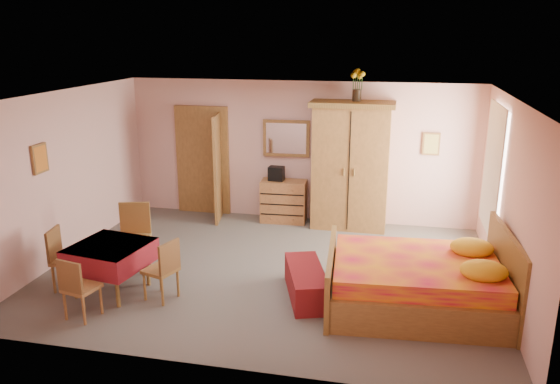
% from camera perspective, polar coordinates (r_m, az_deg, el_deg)
% --- Properties ---
extents(floor, '(6.50, 6.50, 0.00)m').
position_cam_1_polar(floor, '(8.26, -1.13, -8.22)').
color(floor, slate).
rests_on(floor, ground).
extents(ceiling, '(6.50, 6.50, 0.00)m').
position_cam_1_polar(ceiling, '(7.56, -1.24, 10.02)').
color(ceiling, brown).
rests_on(ceiling, wall_back).
extents(wall_back, '(6.50, 0.10, 2.60)m').
position_cam_1_polar(wall_back, '(10.18, 2.07, 4.25)').
color(wall_back, beige).
rests_on(wall_back, floor).
extents(wall_front, '(6.50, 0.10, 2.60)m').
position_cam_1_polar(wall_front, '(5.54, -7.20, -6.42)').
color(wall_front, beige).
rests_on(wall_front, floor).
extents(wall_left, '(0.10, 5.00, 2.60)m').
position_cam_1_polar(wall_left, '(9.10, -21.52, 1.64)').
color(wall_left, beige).
rests_on(wall_left, floor).
extents(wall_right, '(0.10, 5.00, 2.60)m').
position_cam_1_polar(wall_right, '(7.76, 22.88, -0.93)').
color(wall_right, beige).
rests_on(wall_right, floor).
extents(doorway, '(1.06, 0.12, 2.15)m').
position_cam_1_polar(doorway, '(10.71, -8.05, 3.18)').
color(doorway, '#9E6B35').
rests_on(doorway, floor).
extents(window, '(0.08, 1.40, 1.95)m').
position_cam_1_polar(window, '(8.85, 21.41, 2.27)').
color(window, white).
rests_on(window, wall_right).
extents(picture_left, '(0.04, 0.32, 0.42)m').
position_cam_1_polar(picture_left, '(8.52, -23.82, 3.21)').
color(picture_left, orange).
rests_on(picture_left, wall_left).
extents(picture_back, '(0.30, 0.04, 0.40)m').
position_cam_1_polar(picture_back, '(9.97, 15.51, 4.87)').
color(picture_back, '#D8BF59').
rests_on(picture_back, wall_back).
extents(chest_of_drawers, '(0.86, 0.46, 0.79)m').
position_cam_1_polar(chest_of_drawers, '(10.21, 0.39, -0.96)').
color(chest_of_drawers, '#A76738').
rests_on(chest_of_drawers, floor).
extents(wall_mirror, '(0.87, 0.08, 0.68)m').
position_cam_1_polar(wall_mirror, '(10.13, 0.65, 5.63)').
color(wall_mirror, silver).
rests_on(wall_mirror, wall_back).
extents(stereo, '(0.29, 0.22, 0.26)m').
position_cam_1_polar(stereo, '(10.09, -0.39, 1.94)').
color(stereo, black).
rests_on(stereo, chest_of_drawers).
extents(floor_lamp, '(0.27, 0.27, 1.80)m').
position_cam_1_polar(floor_lamp, '(10.00, 3.90, 1.62)').
color(floor_lamp, black).
rests_on(floor_lamp, floor).
extents(wardrobe, '(1.47, 0.76, 2.29)m').
position_cam_1_polar(wardrobe, '(9.82, 7.40, 2.74)').
color(wardrobe, '#A36F37').
rests_on(wardrobe, floor).
extents(sunflower_vase, '(0.23, 0.23, 0.55)m').
position_cam_1_polar(sunflower_vase, '(9.60, 8.08, 11.01)').
color(sunflower_vase, gold).
rests_on(sunflower_vase, wardrobe).
extents(bed, '(2.41, 1.96, 1.06)m').
position_cam_1_polar(bed, '(7.26, 14.03, -7.75)').
color(bed, red).
rests_on(bed, floor).
extents(bench, '(0.79, 1.28, 0.40)m').
position_cam_1_polar(bench, '(7.44, 2.74, -9.43)').
color(bench, maroon).
rests_on(bench, floor).
extents(dining_table, '(1.07, 1.07, 0.69)m').
position_cam_1_polar(dining_table, '(7.84, -17.18, -7.61)').
color(dining_table, maroon).
rests_on(dining_table, floor).
extents(chair_south, '(0.44, 0.44, 0.81)m').
position_cam_1_polar(chair_south, '(7.26, -20.03, -9.32)').
color(chair_south, '#A96C39').
rests_on(chair_south, floor).
extents(chair_north, '(0.56, 0.56, 1.00)m').
position_cam_1_polar(chair_north, '(8.38, -15.06, -4.72)').
color(chair_north, olive).
rests_on(chair_north, floor).
extents(chair_west, '(0.46, 0.46, 0.87)m').
position_cam_1_polar(chair_west, '(8.10, -21.24, -6.54)').
color(chair_west, '#A26A36').
rests_on(chair_west, floor).
extents(chair_east, '(0.48, 0.48, 0.84)m').
position_cam_1_polar(chair_east, '(7.45, -12.39, -7.90)').
color(chair_east, olive).
rests_on(chair_east, floor).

